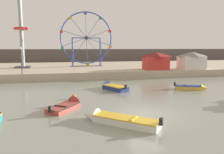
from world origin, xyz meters
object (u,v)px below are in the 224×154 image
object	(u,v)px
motorboat_white_red_stripe	(114,119)
mooring_buoy_orange	(74,97)
motorboat_navy_blue	(111,87)
carnival_booth_red_striped	(156,60)
motorboat_faded_red	(69,105)
motorboat_mustard_yellow	(193,87)
ferris_wheel_blue_frame	(86,39)
promenade_lamp_near	(21,56)
carnival_booth_white_ticket	(192,60)
drop_tower_steel_tower	(22,36)

from	to	relation	value
motorboat_white_red_stripe	mooring_buoy_orange	world-z (taller)	motorboat_white_red_stripe
motorboat_navy_blue	carnival_booth_red_striped	size ratio (longest dim) A/B	0.94
motorboat_white_red_stripe	motorboat_faded_red	world-z (taller)	motorboat_white_red_stripe
motorboat_mustard_yellow	motorboat_navy_blue	size ratio (longest dim) A/B	0.88
ferris_wheel_blue_frame	motorboat_white_red_stripe	bearing A→B (deg)	-91.72
ferris_wheel_blue_frame	promenade_lamp_near	xyz separation A→B (m)	(-10.32, -10.68, -2.94)
motorboat_mustard_yellow	carnival_booth_white_ticket	xyz separation A→B (m)	(6.97, 11.59, 2.48)
ferris_wheel_blue_frame	mooring_buoy_orange	distance (m)	24.03
motorboat_faded_red	carnival_booth_white_ticket	size ratio (longest dim) A/B	0.80
carnival_booth_red_striped	mooring_buoy_orange	bearing A→B (deg)	-132.54
motorboat_mustard_yellow	ferris_wheel_blue_frame	bearing A→B (deg)	140.83
motorboat_faded_red	drop_tower_steel_tower	distance (m)	27.32
motorboat_mustard_yellow	carnival_booth_red_striped	distance (m)	12.46
motorboat_mustard_yellow	motorboat_faded_red	bearing A→B (deg)	-137.97
motorboat_mustard_yellow	motorboat_navy_blue	world-z (taller)	motorboat_navy_blue
motorboat_navy_blue	ferris_wheel_blue_frame	size ratio (longest dim) A/B	0.39
motorboat_faded_red	promenade_lamp_near	world-z (taller)	promenade_lamp_near
motorboat_navy_blue	motorboat_white_red_stripe	distance (m)	11.38
drop_tower_steel_tower	motorboat_faded_red	bearing A→B (deg)	-71.69
motorboat_white_red_stripe	ferris_wheel_blue_frame	size ratio (longest dim) A/B	0.46
mooring_buoy_orange	motorboat_mustard_yellow	bearing A→B (deg)	7.56
carnival_booth_white_ticket	promenade_lamp_near	xyz separation A→B (m)	(-27.94, -1.19, 0.93)
motorboat_mustard_yellow	motorboat_white_red_stripe	world-z (taller)	motorboat_white_red_stripe
carnival_booth_red_striped	ferris_wheel_blue_frame	bearing A→B (deg)	144.65
ferris_wheel_blue_frame	carnival_booth_white_ticket	world-z (taller)	ferris_wheel_blue_frame
motorboat_faded_red	carnival_booth_red_striped	bearing A→B (deg)	-6.01
carnival_booth_red_striped	carnival_booth_white_ticket	distance (m)	6.51
motorboat_faded_red	ferris_wheel_blue_frame	world-z (taller)	ferris_wheel_blue_frame
motorboat_white_red_stripe	motorboat_navy_blue	bearing A→B (deg)	-61.18
carnival_booth_white_ticket	motorboat_white_red_stripe	bearing A→B (deg)	-133.57
motorboat_white_red_stripe	motorboat_faded_red	xyz separation A→B (m)	(-2.85, 4.33, -0.07)
motorboat_navy_blue	motorboat_white_red_stripe	bearing A→B (deg)	140.32
promenade_lamp_near	mooring_buoy_orange	bearing A→B (deg)	-60.16
motorboat_white_red_stripe	motorboat_faded_red	size ratio (longest dim) A/B	1.31
motorboat_white_red_stripe	mooring_buoy_orange	xyz separation A→B (m)	(-2.39, 7.16, -0.05)
ferris_wheel_blue_frame	motorboat_mustard_yellow	bearing A→B (deg)	-63.19
drop_tower_steel_tower	mooring_buoy_orange	bearing A→B (deg)	-68.50
carnival_booth_red_striped	mooring_buoy_orange	xyz separation A→B (m)	(-14.43, -14.06, -2.50)
carnival_booth_white_ticket	promenade_lamp_near	distance (m)	27.98
carnival_booth_white_ticket	carnival_booth_red_striped	bearing A→B (deg)	172.93
ferris_wheel_blue_frame	promenade_lamp_near	world-z (taller)	ferris_wheel_blue_frame
motorboat_white_red_stripe	mooring_buoy_orange	size ratio (longest dim) A/B	11.33
motorboat_mustard_yellow	motorboat_white_red_stripe	xyz separation A→B (m)	(-11.56, -9.01, 0.02)
motorboat_faded_red	carnival_booth_white_ticket	distance (m)	26.98
motorboat_navy_blue	carnival_booth_white_ticket	bearing A→B (deg)	-88.89
ferris_wheel_blue_frame	mooring_buoy_orange	size ratio (longest dim) A/B	24.66
motorboat_faded_red	carnival_booth_white_ticket	world-z (taller)	carnival_booth_white_ticket
mooring_buoy_orange	motorboat_navy_blue	bearing A→B (deg)	41.54
motorboat_navy_blue	carnival_booth_white_ticket	distance (m)	19.05
ferris_wheel_blue_frame	mooring_buoy_orange	world-z (taller)	ferris_wheel_blue_frame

